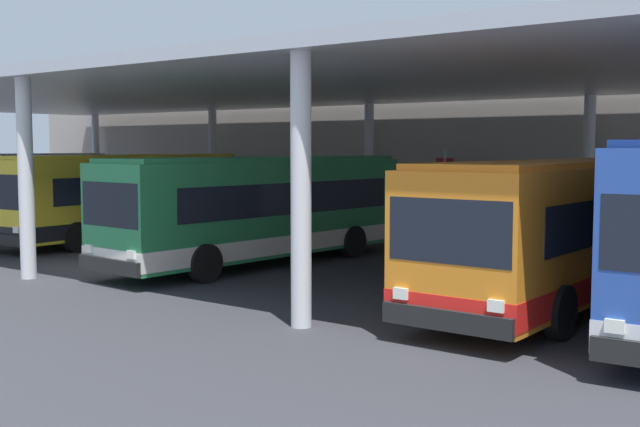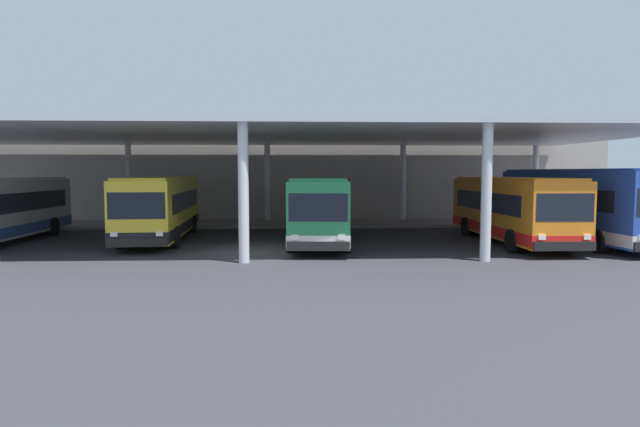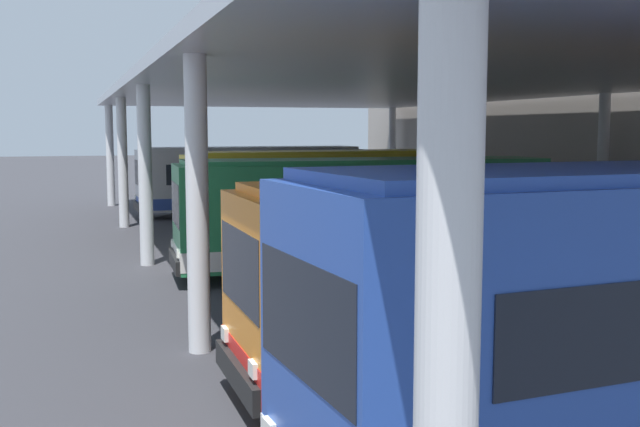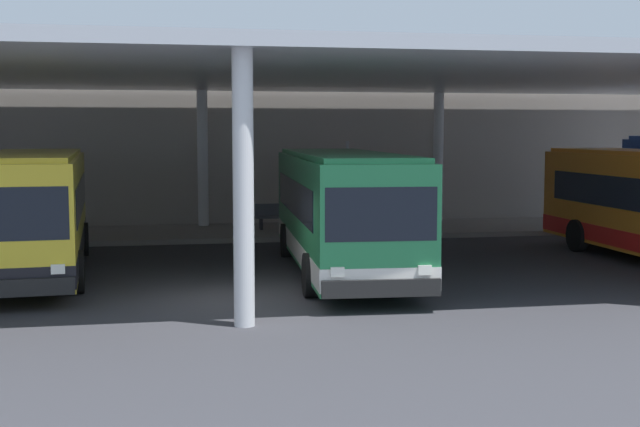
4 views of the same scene
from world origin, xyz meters
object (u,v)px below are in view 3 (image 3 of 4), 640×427
Objects in this scene: bus_second_bay at (322,190)px; bus_middle_bay at (366,213)px; bus_nearest_bay at (251,179)px; bench_waiting at (612,233)px; bus_far_bay at (558,274)px.

bus_middle_bay is at bearing -9.89° from bus_second_bay.
bench_waiting is (14.97, 8.28, -0.99)m from bus_nearest_bay.
bus_second_bay is 8.14m from bus_middle_bay.
bus_nearest_bay is 5.87× the size of bench_waiting.
bus_middle_bay is at bearing -87.04° from bench_waiting.
bus_far_bay is at bearing -43.09° from bench_waiting.
bus_far_bay is (9.24, -0.41, 0.00)m from bus_middle_bay.
bus_nearest_bay is 24.67m from bus_far_bay.
bus_second_bay is at bearing 174.01° from bus_far_bay.
bus_nearest_bay is 17.13m from bench_waiting.
bench_waiting is at bearing 43.77° from bus_second_bay.
bus_middle_bay is 1.01× the size of bus_far_bay.
bus_nearest_bay and bus_far_bay have the same top height.
bus_second_bay is at bearing 170.11° from bus_middle_bay.
bus_far_bay is 5.85× the size of bench_waiting.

